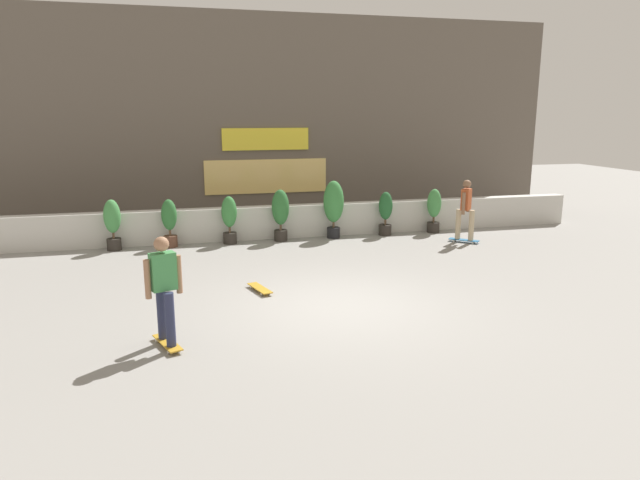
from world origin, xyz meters
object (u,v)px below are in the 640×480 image
(potted_plant_6, at_px, (434,209))
(skateboard_near_camera, at_px, (260,288))
(skater_far_left, at_px, (466,208))
(potted_plant_3, at_px, (280,212))
(skater_far_right, at_px, (164,287))
(potted_plant_5, at_px, (386,212))
(potted_plant_2, at_px, (229,218))
(potted_plant_4, at_px, (334,205))
(potted_plant_0, at_px, (112,222))
(potted_plant_1, at_px, (169,221))

(potted_plant_6, relative_size, skateboard_near_camera, 1.55)
(skateboard_near_camera, bearing_deg, skater_far_left, 26.01)
(potted_plant_3, xyz_separation_m, skateboard_near_camera, (-1.23, -4.35, -0.75))
(potted_plant_3, bearing_deg, skater_far_right, -113.96)
(potted_plant_5, bearing_deg, potted_plant_2, -180.00)
(potted_plant_3, bearing_deg, skateboard_near_camera, -105.76)
(potted_plant_4, xyz_separation_m, skateboard_near_camera, (-2.73, -4.35, -0.88))
(potted_plant_6, bearing_deg, skateboard_near_camera, -142.96)
(potted_plant_4, bearing_deg, skater_far_left, -23.47)
(skater_far_right, bearing_deg, potted_plant_3, 66.04)
(potted_plant_0, bearing_deg, potted_plant_4, -0.00)
(potted_plant_4, bearing_deg, potted_plant_6, 0.00)
(potted_plant_5, bearing_deg, skater_far_left, -39.30)
(potted_plant_4, relative_size, skater_far_left, 0.95)
(potted_plant_4, relative_size, potted_plant_6, 1.26)
(potted_plant_0, distance_m, skateboard_near_camera, 5.38)
(potted_plant_4, bearing_deg, potted_plant_0, 180.00)
(potted_plant_3, distance_m, skateboard_near_camera, 4.58)
(potted_plant_0, bearing_deg, potted_plant_6, 0.00)
(potted_plant_2, bearing_deg, skateboard_near_camera, -87.94)
(potted_plant_0, height_order, potted_plant_1, potted_plant_0)
(skater_far_right, bearing_deg, potted_plant_1, 89.60)
(potted_plant_5, xyz_separation_m, skateboard_near_camera, (-4.26, -4.35, -0.61))
(skater_far_left, distance_m, skater_far_right, 9.37)
(potted_plant_2, height_order, potted_plant_6, potted_plant_2)
(potted_plant_2, bearing_deg, potted_plant_4, 0.00)
(potted_plant_0, distance_m, potted_plant_5, 7.36)
(potted_plant_1, height_order, skateboard_near_camera, potted_plant_1)
(potted_plant_3, xyz_separation_m, skater_far_left, (4.77, -1.42, 0.13))
(skater_far_left, relative_size, skateboard_near_camera, 2.06)
(potted_plant_2, xyz_separation_m, skateboard_near_camera, (0.16, -4.35, -0.64))
(potted_plant_6, bearing_deg, potted_plant_0, 180.00)
(potted_plant_4, distance_m, skateboard_near_camera, 5.21)
(potted_plant_4, bearing_deg, skateboard_near_camera, -122.08)
(potted_plant_2, bearing_deg, skater_far_left, -13.00)
(potted_plant_1, height_order, skater_far_left, skater_far_left)
(potted_plant_0, relative_size, skater_far_left, 0.77)
(potted_plant_6, distance_m, skater_far_left, 1.46)
(potted_plant_0, xyz_separation_m, potted_plant_5, (7.36, -0.00, -0.05))
(potted_plant_2, distance_m, potted_plant_4, 2.89)
(potted_plant_1, relative_size, potted_plant_6, 0.98)
(skater_far_right, bearing_deg, skateboard_near_camera, 53.32)
(potted_plant_3, relative_size, skater_far_right, 0.83)
(potted_plant_1, bearing_deg, skater_far_right, -90.40)
(potted_plant_3, xyz_separation_m, potted_plant_4, (1.50, 0.00, 0.13))
(potted_plant_5, height_order, skater_far_left, skater_far_left)
(potted_plant_1, height_order, skater_far_right, skater_far_right)
(potted_plant_0, relative_size, potted_plant_4, 0.81)
(potted_plant_6, bearing_deg, potted_plant_4, -180.00)
(potted_plant_4, distance_m, skater_far_right, 8.05)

